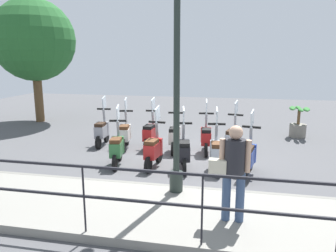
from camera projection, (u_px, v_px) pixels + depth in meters
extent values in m
plane|color=#4C4C4F|center=(184.00, 161.00, 8.91)|extent=(28.00, 28.00, 0.00)
cube|color=gray|center=(157.00, 212.00, 5.83)|extent=(2.20, 20.00, 0.15)
cube|color=slate|center=(169.00, 189.00, 6.84)|extent=(0.10, 20.00, 0.15)
cube|color=black|center=(140.00, 171.00, 4.64)|extent=(0.04, 16.00, 0.04)
cube|color=black|center=(141.00, 201.00, 4.74)|extent=(0.04, 16.00, 0.04)
cylinder|color=black|center=(202.00, 210.00, 4.57)|extent=(0.03, 0.03, 1.05)
cylinder|color=black|center=(84.00, 200.00, 4.92)|extent=(0.03, 0.03, 1.05)
cylinder|color=#232D28|center=(176.00, 181.00, 6.50)|extent=(0.26, 0.26, 0.40)
cylinder|color=#232D28|center=(177.00, 87.00, 6.11)|extent=(0.12, 0.12, 4.16)
cylinder|color=#384C70|center=(240.00, 197.00, 5.26)|extent=(0.14, 0.14, 0.82)
cylinder|color=#384C70|center=(226.00, 196.00, 5.31)|extent=(0.14, 0.14, 0.82)
cylinder|color=#232328|center=(235.00, 156.00, 5.15)|extent=(0.33, 0.33, 0.55)
sphere|color=tan|center=(236.00, 132.00, 5.06)|extent=(0.22, 0.22, 0.22)
cylinder|color=tan|center=(248.00, 156.00, 5.10)|extent=(0.09, 0.09, 0.52)
cylinder|color=tan|center=(222.00, 155.00, 5.19)|extent=(0.09, 0.09, 0.52)
cube|color=beige|center=(218.00, 167.00, 5.19)|extent=(0.15, 0.28, 0.24)
cylinder|color=brown|center=(39.00, 97.00, 14.04)|extent=(0.36, 0.36, 2.17)
sphere|color=#235B28|center=(34.00, 40.00, 13.55)|extent=(3.38, 3.38, 3.38)
cylinder|color=slate|center=(298.00, 131.00, 11.49)|extent=(0.56, 0.56, 0.45)
cylinder|color=brown|center=(299.00, 117.00, 11.39)|extent=(0.10, 0.10, 0.50)
ellipsoid|color=#2D6B2D|center=(298.00, 108.00, 11.57)|extent=(0.56, 0.16, 0.10)
ellipsoid|color=#2D6B2D|center=(301.00, 110.00, 11.09)|extent=(0.56, 0.16, 0.10)
ellipsoid|color=#2D6B2D|center=(292.00, 108.00, 11.38)|extent=(0.56, 0.16, 0.10)
ellipsoid|color=#2D6B2D|center=(307.00, 109.00, 11.28)|extent=(0.56, 0.16, 0.10)
ellipsoid|color=#2D6B2D|center=(293.00, 108.00, 11.54)|extent=(0.56, 0.16, 0.10)
ellipsoid|color=#2D6B2D|center=(306.00, 110.00, 11.12)|extent=(0.56, 0.16, 0.10)
cylinder|color=black|center=(250.00, 162.00, 8.14)|extent=(0.41, 0.16, 0.40)
cylinder|color=black|center=(244.00, 173.00, 7.40)|extent=(0.41, 0.16, 0.40)
cube|color=navy|center=(247.00, 157.00, 7.63)|extent=(0.64, 0.40, 0.36)
cube|color=navy|center=(250.00, 153.00, 7.89)|extent=(0.18, 0.32, 0.44)
cube|color=black|center=(247.00, 148.00, 7.52)|extent=(0.44, 0.34, 0.10)
cylinder|color=gray|center=(251.00, 138.00, 7.87)|extent=(0.19, 0.11, 0.55)
cube|color=black|center=(251.00, 127.00, 7.81)|extent=(0.15, 0.44, 0.05)
cube|color=silver|center=(252.00, 118.00, 7.82)|extent=(0.39, 0.11, 0.42)
cylinder|color=black|center=(215.00, 158.00, 8.49)|extent=(0.41, 0.12, 0.40)
cylinder|color=black|center=(217.00, 169.00, 7.69)|extent=(0.41, 0.12, 0.40)
cube|color=#B7BCC6|center=(217.00, 153.00, 7.95)|extent=(0.63, 0.34, 0.36)
cube|color=#B7BCC6|center=(216.00, 149.00, 8.23)|extent=(0.15, 0.31, 0.44)
cube|color=#4C2D19|center=(217.00, 145.00, 7.83)|extent=(0.43, 0.30, 0.10)
cylinder|color=gray|center=(216.00, 135.00, 8.21)|extent=(0.19, 0.09, 0.55)
cube|color=black|center=(217.00, 124.00, 8.15)|extent=(0.11, 0.44, 0.05)
cube|color=silver|center=(217.00, 116.00, 8.17)|extent=(0.39, 0.07, 0.42)
cylinder|color=black|center=(183.00, 157.00, 8.59)|extent=(0.41, 0.16, 0.40)
cylinder|color=black|center=(184.00, 167.00, 7.78)|extent=(0.41, 0.16, 0.40)
cube|color=black|center=(184.00, 152.00, 8.04)|extent=(0.64, 0.39, 0.36)
cube|color=black|center=(183.00, 148.00, 8.32)|extent=(0.18, 0.32, 0.44)
cube|color=black|center=(184.00, 144.00, 7.92)|extent=(0.44, 0.33, 0.10)
cylinder|color=gray|center=(183.00, 134.00, 8.31)|extent=(0.19, 0.10, 0.55)
cube|color=black|center=(184.00, 123.00, 8.25)|extent=(0.15, 0.44, 0.05)
cube|color=silver|center=(183.00, 115.00, 8.26)|extent=(0.39, 0.11, 0.42)
cylinder|color=black|center=(159.00, 155.00, 8.73)|extent=(0.41, 0.12, 0.40)
cylinder|color=black|center=(148.00, 165.00, 7.95)|extent=(0.41, 0.12, 0.40)
cube|color=#B21E1E|center=(153.00, 150.00, 8.20)|extent=(0.62, 0.33, 0.36)
cube|color=#B21E1E|center=(156.00, 146.00, 8.47)|extent=(0.15, 0.31, 0.44)
cube|color=#4C2D19|center=(152.00, 142.00, 8.09)|extent=(0.42, 0.30, 0.10)
cylinder|color=gray|center=(157.00, 132.00, 8.45)|extent=(0.19, 0.09, 0.55)
cube|color=black|center=(157.00, 122.00, 8.39)|extent=(0.10, 0.44, 0.05)
cube|color=silver|center=(158.00, 114.00, 8.40)|extent=(0.39, 0.07, 0.42)
cylinder|color=black|center=(120.00, 153.00, 8.90)|extent=(0.41, 0.16, 0.40)
cylinder|color=black|center=(115.00, 163.00, 8.09)|extent=(0.41, 0.16, 0.40)
cube|color=#2D6B38|center=(116.00, 148.00, 8.35)|extent=(0.64, 0.39, 0.36)
cube|color=#2D6B38|center=(118.00, 145.00, 8.63)|extent=(0.18, 0.32, 0.44)
cube|color=#4C2D19|center=(116.00, 140.00, 8.24)|extent=(0.44, 0.33, 0.10)
cylinder|color=gray|center=(118.00, 131.00, 8.62)|extent=(0.19, 0.10, 0.55)
cube|color=black|center=(118.00, 121.00, 8.56)|extent=(0.14, 0.44, 0.05)
cube|color=silver|center=(118.00, 113.00, 8.58)|extent=(0.39, 0.10, 0.42)
cylinder|color=black|center=(235.00, 145.00, 9.76)|extent=(0.41, 0.16, 0.40)
cylinder|color=black|center=(229.00, 152.00, 9.02)|extent=(0.41, 0.16, 0.40)
cube|color=#B7BCC6|center=(232.00, 139.00, 9.25)|extent=(0.64, 0.40, 0.36)
cube|color=#B7BCC6|center=(234.00, 136.00, 9.51)|extent=(0.18, 0.32, 0.44)
cube|color=black|center=(232.00, 132.00, 9.14)|extent=(0.44, 0.34, 0.10)
cylinder|color=gray|center=(235.00, 124.00, 9.49)|extent=(0.19, 0.11, 0.55)
cube|color=black|center=(236.00, 115.00, 9.43)|extent=(0.15, 0.44, 0.05)
cube|color=silver|center=(236.00, 108.00, 9.44)|extent=(0.39, 0.11, 0.42)
cylinder|color=black|center=(205.00, 142.00, 10.00)|extent=(0.41, 0.12, 0.40)
cylinder|color=black|center=(206.00, 150.00, 9.19)|extent=(0.41, 0.12, 0.40)
cube|color=#B21E1E|center=(206.00, 138.00, 9.45)|extent=(0.63, 0.34, 0.36)
cube|color=#B21E1E|center=(206.00, 135.00, 9.73)|extent=(0.15, 0.31, 0.44)
cube|color=black|center=(206.00, 130.00, 9.34)|extent=(0.43, 0.30, 0.10)
cylinder|color=gray|center=(206.00, 122.00, 9.71)|extent=(0.19, 0.09, 0.55)
cube|color=black|center=(206.00, 113.00, 9.66)|extent=(0.11, 0.44, 0.05)
cube|color=silver|center=(206.00, 106.00, 9.67)|extent=(0.39, 0.07, 0.42)
cylinder|color=black|center=(176.00, 142.00, 10.11)|extent=(0.40, 0.11, 0.40)
cylinder|color=black|center=(173.00, 149.00, 9.30)|extent=(0.40, 0.11, 0.40)
cube|color=beige|center=(174.00, 137.00, 9.57)|extent=(0.62, 0.32, 0.36)
cube|color=beige|center=(175.00, 134.00, 9.84)|extent=(0.14, 0.31, 0.44)
cube|color=black|center=(174.00, 129.00, 9.45)|extent=(0.42, 0.29, 0.10)
cylinder|color=gray|center=(176.00, 122.00, 9.83)|extent=(0.19, 0.08, 0.55)
cube|color=black|center=(176.00, 113.00, 9.77)|extent=(0.09, 0.44, 0.05)
cube|color=silver|center=(176.00, 106.00, 9.78)|extent=(0.39, 0.06, 0.42)
cylinder|color=black|center=(154.00, 139.00, 10.44)|extent=(0.40, 0.10, 0.40)
cylinder|color=black|center=(146.00, 146.00, 9.65)|extent=(0.40, 0.10, 0.40)
cube|color=#B21E1E|center=(150.00, 134.00, 9.91)|extent=(0.61, 0.31, 0.36)
cube|color=#B21E1E|center=(152.00, 131.00, 10.18)|extent=(0.13, 0.31, 0.44)
cube|color=black|center=(149.00, 127.00, 9.79)|extent=(0.41, 0.28, 0.10)
cylinder|color=gray|center=(153.00, 120.00, 10.16)|extent=(0.19, 0.08, 0.55)
cube|color=black|center=(153.00, 111.00, 10.10)|extent=(0.08, 0.44, 0.05)
cube|color=silver|center=(153.00, 104.00, 10.12)|extent=(0.39, 0.05, 0.42)
cylinder|color=black|center=(127.00, 139.00, 10.44)|extent=(0.41, 0.15, 0.40)
cylinder|color=black|center=(123.00, 146.00, 9.63)|extent=(0.41, 0.15, 0.40)
cube|color=beige|center=(125.00, 134.00, 9.89)|extent=(0.64, 0.39, 0.36)
cube|color=beige|center=(126.00, 131.00, 10.17)|extent=(0.17, 0.32, 0.44)
cube|color=#4C2D19|center=(124.00, 127.00, 9.77)|extent=(0.44, 0.33, 0.10)
cylinder|color=gray|center=(126.00, 120.00, 10.15)|extent=(0.19, 0.10, 0.55)
cube|color=black|center=(126.00, 111.00, 10.09)|extent=(0.14, 0.44, 0.05)
cube|color=silver|center=(126.00, 104.00, 10.11)|extent=(0.39, 0.10, 0.42)
cylinder|color=black|center=(106.00, 136.00, 10.80)|extent=(0.41, 0.11, 0.40)
cylinder|color=black|center=(98.00, 143.00, 9.99)|extent=(0.41, 0.11, 0.40)
cube|color=gray|center=(101.00, 131.00, 10.25)|extent=(0.62, 0.33, 0.36)
cube|color=gray|center=(104.00, 129.00, 10.53)|extent=(0.15, 0.31, 0.44)
cube|color=black|center=(100.00, 124.00, 10.14)|extent=(0.42, 0.29, 0.10)
cylinder|color=gray|center=(104.00, 117.00, 10.52)|extent=(0.19, 0.09, 0.55)
cube|color=black|center=(104.00, 109.00, 10.46)|extent=(0.10, 0.44, 0.05)
cube|color=silver|center=(104.00, 103.00, 10.47)|extent=(0.39, 0.06, 0.42)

